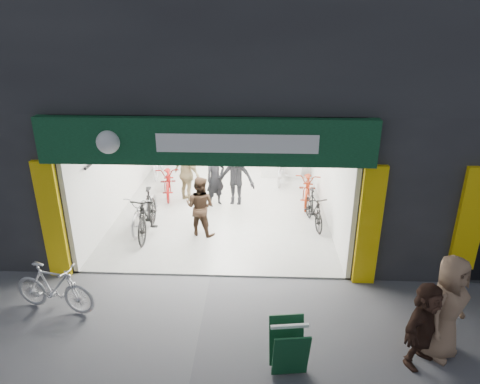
# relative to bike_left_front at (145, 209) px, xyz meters

# --- Properties ---
(ground) EXTENTS (60.00, 60.00, 0.00)m
(ground) POSITION_rel_bike_left_front_xyz_m (1.97, -2.31, -0.51)
(ground) COLOR #56565B
(ground) RESTS_ON ground
(building) EXTENTS (17.00, 10.27, 8.00)m
(building) POSITION_rel_bike_left_front_xyz_m (2.88, 2.68, 3.80)
(building) COLOR #232326
(building) RESTS_ON ground
(bike_left_front) EXTENTS (0.83, 1.99, 1.02)m
(bike_left_front) POSITION_rel_bike_left_front_xyz_m (0.00, 0.00, 0.00)
(bike_left_front) COLOR #A5A4A9
(bike_left_front) RESTS_ON ground
(bike_left_midfront) EXTENTS (0.60, 1.98, 1.18)m
(bike_left_midfront) POSITION_rel_bike_left_front_xyz_m (0.17, -0.45, 0.08)
(bike_left_midfront) COLOR black
(bike_left_midfront) RESTS_ON ground
(bike_left_midback) EXTENTS (1.03, 2.05, 1.03)m
(bike_left_midback) POSITION_rel_bike_left_front_xyz_m (0.17, 2.24, 0.00)
(bike_left_midback) COLOR maroon
(bike_left_midback) RESTS_ON ground
(bike_left_back) EXTENTS (0.61, 1.94, 1.15)m
(bike_left_back) POSITION_rel_bike_left_front_xyz_m (-0.53, 4.02, 0.07)
(bike_left_back) COLOR silver
(bike_left_back) RESTS_ON ground
(bike_right_front) EXTENTS (0.69, 1.63, 0.95)m
(bike_right_front) POSITION_rel_bike_left_front_xyz_m (4.47, 0.26, -0.03)
(bike_right_front) COLOR black
(bike_right_front) RESTS_ON ground
(bike_right_mid) EXTENTS (0.99, 2.09, 1.06)m
(bike_right_mid) POSITION_rel_bike_left_front_xyz_m (4.47, 1.83, 0.02)
(bike_right_mid) COLOR maroon
(bike_right_mid) RESTS_ON ground
(bike_right_back) EXTENTS (0.84, 1.92, 1.12)m
(bike_right_back) POSITION_rel_bike_left_front_xyz_m (3.77, 3.59, 0.05)
(bike_right_back) COLOR silver
(bike_right_back) RESTS_ON ground
(parked_bike) EXTENTS (1.73, 0.81, 1.00)m
(parked_bike) POSITION_rel_bike_left_front_xyz_m (-0.83, -3.57, -0.01)
(parked_bike) COLOR silver
(parked_bike) RESTS_ON ground
(customer_a) EXTENTS (0.74, 0.72, 1.72)m
(customer_a) POSITION_rel_bike_left_front_xyz_m (1.73, 1.45, 0.35)
(customer_a) COLOR black
(customer_a) RESTS_ON ground
(customer_b) EXTENTS (0.91, 0.80, 1.58)m
(customer_b) POSITION_rel_bike_left_front_xyz_m (1.52, -0.39, 0.28)
(customer_b) COLOR #382519
(customer_b) RESTS_ON ground
(customer_c) EXTENTS (1.23, 0.82, 1.78)m
(customer_c) POSITION_rel_bike_left_front_xyz_m (2.31, 1.56, 0.38)
(customer_c) COLOR black
(customer_c) RESTS_ON ground
(customer_d) EXTENTS (1.07, 0.99, 1.76)m
(customer_d) POSITION_rel_bike_left_front_xyz_m (0.85, 1.78, 0.37)
(customer_d) COLOR #958056
(customer_d) RESTS_ON ground
(pedestrian_near) EXTENTS (1.05, 1.02, 1.82)m
(pedestrian_near) POSITION_rel_bike_left_front_xyz_m (6.01, -4.41, 0.40)
(pedestrian_near) COLOR #85664D
(pedestrian_near) RESTS_ON ground
(pedestrian_far) EXTENTS (1.33, 1.21, 1.48)m
(pedestrian_far) POSITION_rel_bike_left_front_xyz_m (5.61, -4.63, 0.23)
(pedestrian_far) COLOR #321F17
(pedestrian_far) RESTS_ON ground
(sandwich_board) EXTENTS (0.62, 0.64, 0.86)m
(sandwich_board) POSITION_rel_bike_left_front_xyz_m (3.49, -4.92, -0.04)
(sandwich_board) COLOR #0E3B1F
(sandwich_board) RESTS_ON ground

